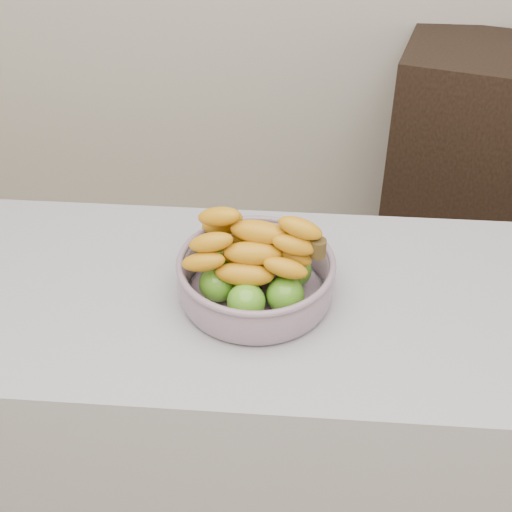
% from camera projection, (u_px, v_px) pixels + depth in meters
% --- Properties ---
extents(counter, '(2.00, 0.60, 0.90)m').
position_uv_depth(counter, '(264.00, 438.00, 1.70)').
color(counter, '#9B9CA3').
rests_on(counter, ground).
extents(cabinet, '(0.62, 0.55, 0.96)m').
position_uv_depth(cabinet, '(466.00, 178.00, 2.57)').
color(cabinet, black).
rests_on(cabinet, ground).
extents(fruit_bowl, '(0.31, 0.31, 0.18)m').
position_uv_depth(fruit_bowl, '(256.00, 273.00, 1.39)').
color(fruit_bowl, '#90A1AD').
rests_on(fruit_bowl, counter).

